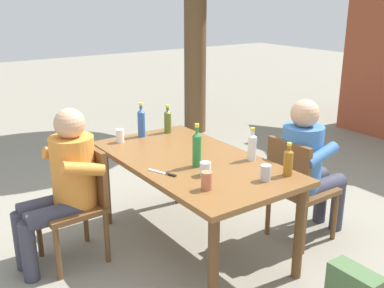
# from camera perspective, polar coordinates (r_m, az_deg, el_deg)

# --- Properties ---
(ground_plane) EXTENTS (24.00, 24.00, 0.00)m
(ground_plane) POSITION_cam_1_polar(r_m,az_deg,el_deg) (3.75, 0.00, -12.75)
(ground_plane) COLOR gray
(dining_table) EXTENTS (1.68, 0.91, 0.75)m
(dining_table) POSITION_cam_1_polar(r_m,az_deg,el_deg) (3.46, 0.00, -3.30)
(dining_table) COLOR brown
(dining_table) RESTS_ON ground_plane
(chair_far_right) EXTENTS (0.45, 0.45, 0.87)m
(chair_far_right) POSITION_cam_1_polar(r_m,az_deg,el_deg) (3.73, 13.01, -4.99)
(chair_far_right) COLOR brown
(chair_far_right) RESTS_ON ground_plane
(chair_near_left) EXTENTS (0.45, 0.45, 0.87)m
(chair_near_left) POSITION_cam_1_polar(r_m,az_deg,el_deg) (3.52, -13.88, -6.55)
(chair_near_left) COLOR brown
(chair_near_left) RESTS_ON ground_plane
(person_in_white_shirt) EXTENTS (0.47, 0.61, 1.18)m
(person_in_white_shirt) POSITION_cam_1_polar(r_m,az_deg,el_deg) (3.75, 14.30, -2.24)
(person_in_white_shirt) COLOR #3D70B2
(person_in_white_shirt) RESTS_ON ground_plane
(person_in_plaid_shirt) EXTENTS (0.47, 0.61, 1.18)m
(person_in_plaid_shirt) POSITION_cam_1_polar(r_m,az_deg,el_deg) (3.42, -15.78, -4.41)
(person_in_plaid_shirt) COLOR orange
(person_in_plaid_shirt) RESTS_ON ground_plane
(bottle_green) EXTENTS (0.06, 0.06, 0.32)m
(bottle_green) POSITION_cam_1_polar(r_m,az_deg,el_deg) (3.24, 0.61, -0.53)
(bottle_green) COLOR #287A38
(bottle_green) RESTS_ON dining_table
(bottle_blue) EXTENTS (0.06, 0.06, 0.30)m
(bottle_blue) POSITION_cam_1_polar(r_m,az_deg,el_deg) (3.97, -6.37, 2.74)
(bottle_blue) COLOR #2D56A3
(bottle_blue) RESTS_ON dining_table
(bottle_amber) EXTENTS (0.06, 0.06, 0.23)m
(bottle_amber) POSITION_cam_1_polar(r_m,az_deg,el_deg) (3.16, 11.97, -2.15)
(bottle_amber) COLOR #996019
(bottle_amber) RESTS_ON dining_table
(bottle_clear) EXTENTS (0.06, 0.06, 0.25)m
(bottle_clear) POSITION_cam_1_polar(r_m,az_deg,el_deg) (3.41, 7.53, -0.26)
(bottle_clear) COLOR white
(bottle_clear) RESTS_ON dining_table
(bottle_olive) EXTENTS (0.06, 0.06, 0.25)m
(bottle_olive) POSITION_cam_1_polar(r_m,az_deg,el_deg) (4.07, -3.06, 2.93)
(bottle_olive) COLOR #566623
(bottle_olive) RESTS_ON dining_table
(cup_steel) EXTENTS (0.07, 0.07, 0.11)m
(cup_steel) POSITION_cam_1_polar(r_m,az_deg,el_deg) (3.06, 9.21, -3.59)
(cup_steel) COLOR #B2B7BC
(cup_steel) RESTS_ON dining_table
(cup_white) EXTENTS (0.07, 0.07, 0.11)m
(cup_white) POSITION_cam_1_polar(r_m,az_deg,el_deg) (3.85, -9.00, 1.02)
(cup_white) COLOR white
(cup_white) RESTS_ON dining_table
(cup_glass) EXTENTS (0.08, 0.08, 0.09)m
(cup_glass) POSITION_cam_1_polar(r_m,az_deg,el_deg) (3.11, 1.69, -3.12)
(cup_glass) COLOR silver
(cup_glass) RESTS_ON dining_table
(cup_terracotta) EXTENTS (0.07, 0.07, 0.12)m
(cup_terracotta) POSITION_cam_1_polar(r_m,az_deg,el_deg) (2.89, 1.86, -4.61)
(cup_terracotta) COLOR #BC6B47
(cup_terracotta) RESTS_ON dining_table
(table_knife) EXTENTS (0.23, 0.10, 0.01)m
(table_knife) POSITION_cam_1_polar(r_m,az_deg,el_deg) (3.16, -3.53, -3.66)
(table_knife) COLOR silver
(table_knife) RESTS_ON dining_table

